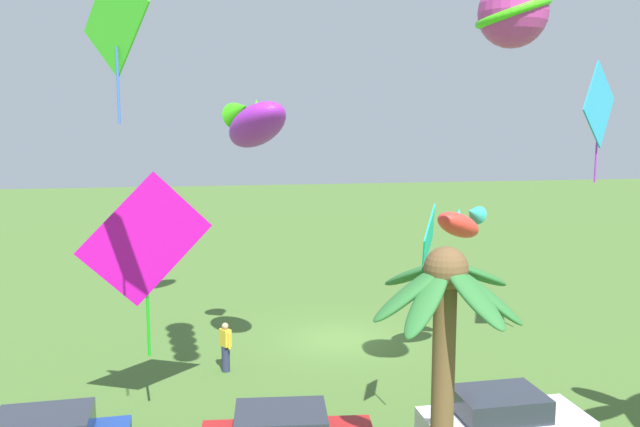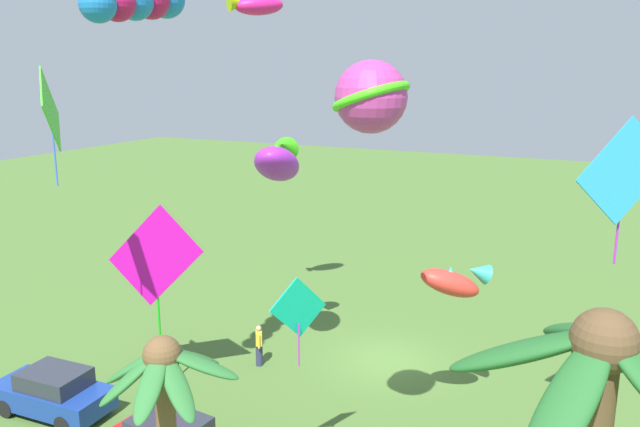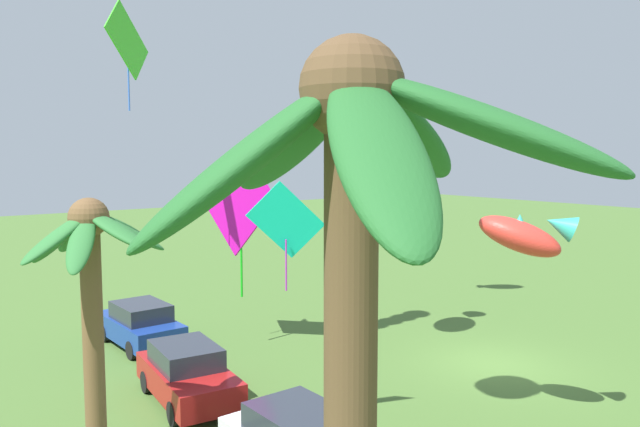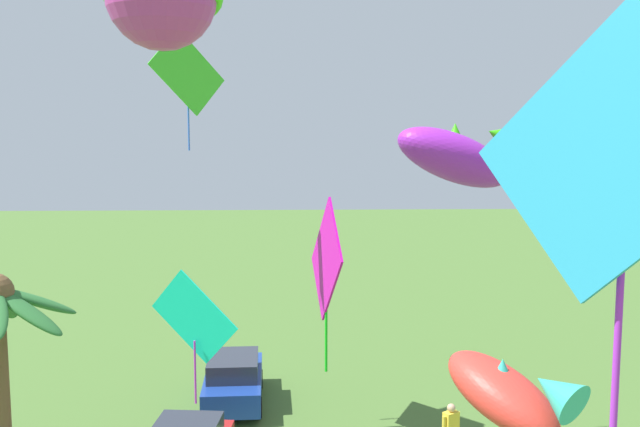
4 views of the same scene
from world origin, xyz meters
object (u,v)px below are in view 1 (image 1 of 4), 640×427
(spectator_0, at_px, (226,347))
(kite_diamond_8, at_px, (428,241))
(palm_tree_0, at_px, (445,330))
(kite_ball_0, at_px, (513,13))
(kite_diamond_7, at_px, (115,20))
(kite_diamond_1, at_px, (599,106))
(parked_car_0, at_px, (503,423))
(kite_fish_2, at_px, (254,123))
(kite_fish_6, at_px, (461,223))
(kite_diamond_5, at_px, (145,242))

(spectator_0, relative_size, kite_diamond_8, 0.65)
(palm_tree_0, bearing_deg, kite_ball_0, -127.25)
(kite_diamond_7, bearing_deg, kite_diamond_1, -158.72)
(kite_diamond_8, bearing_deg, parked_car_0, 156.53)
(kite_diamond_7, xyz_separation_m, kite_diamond_8, (-6.78, -1.02, -4.74))
(kite_fish_2, xyz_separation_m, kite_diamond_8, (-3.63, 5.54, -2.76))
(kite_diamond_1, height_order, kite_fish_6, kite_diamond_1)
(kite_diamond_1, relative_size, kite_fish_2, 1.05)
(parked_car_0, height_order, kite_ball_0, kite_ball_0)
(kite_fish_2, distance_m, kite_diamond_7, 7.54)
(kite_diamond_5, bearing_deg, palm_tree_0, 130.89)
(spectator_0, relative_size, kite_fish_2, 0.44)
(kite_fish_2, relative_size, kite_diamond_8, 1.48)
(kite_fish_6, bearing_deg, kite_diamond_8, 60.23)
(kite_diamond_1, height_order, kite_diamond_7, kite_diamond_7)
(palm_tree_0, relative_size, kite_diamond_7, 1.80)
(palm_tree_0, distance_m, kite_diamond_5, 8.66)
(kite_fish_6, bearing_deg, kite_diamond_5, 13.06)
(palm_tree_0, relative_size, kite_ball_0, 3.01)
(spectator_0, xyz_separation_m, kite_diamond_8, (-4.62, 5.65, 4.25))
(palm_tree_0, distance_m, spectator_0, 10.76)
(spectator_0, distance_m, kite_diamond_1, 13.91)
(spectator_0, bearing_deg, kite_ball_0, 138.46)
(palm_tree_0, bearing_deg, kite_diamond_8, -104.89)
(kite_ball_0, height_order, kite_diamond_5, kite_ball_0)
(kite_diamond_5, relative_size, kite_diamond_8, 1.98)
(palm_tree_0, height_order, kite_diamond_1, kite_diamond_1)
(palm_tree_0, bearing_deg, kite_diamond_7, -26.76)
(kite_diamond_8, bearing_deg, palm_tree_0, 75.11)
(spectator_0, relative_size, kite_diamond_1, 0.42)
(spectator_0, height_order, kite_fish_6, kite_fish_6)
(kite_ball_0, height_order, kite_fish_2, kite_ball_0)
(spectator_0, relative_size, kite_ball_0, 0.84)
(kite_diamond_5, height_order, kite_diamond_7, kite_diamond_7)
(spectator_0, distance_m, kite_diamond_5, 5.41)
(kite_diamond_1, xyz_separation_m, kite_diamond_5, (13.70, 1.73, -3.56))
(kite_diamond_1, relative_size, kite_diamond_5, 0.78)
(palm_tree_0, distance_m, parked_car_0, 5.42)
(kite_fish_6, xyz_separation_m, kite_diamond_7, (9.54, 5.83, 5.10))
(kite_diamond_1, relative_size, kite_fish_6, 1.63)
(palm_tree_0, xyz_separation_m, kite_fish_6, (-3.79, -8.73, 0.51))
(palm_tree_0, bearing_deg, parked_car_0, -130.86)
(kite_diamond_1, distance_m, kite_diamond_7, 14.87)
(spectator_0, height_order, kite_diamond_5, kite_diamond_5)
(parked_car_0, bearing_deg, kite_diamond_8, -23.47)
(kite_diamond_5, relative_size, kite_diamond_7, 1.53)
(kite_diamond_5, distance_m, kite_diamond_8, 7.20)
(kite_fish_2, height_order, kite_diamond_7, kite_diamond_7)
(parked_car_0, xyz_separation_m, kite_diamond_1, (-5.30, -5.10, 7.59))
(kite_ball_0, distance_m, kite_fish_2, 8.25)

